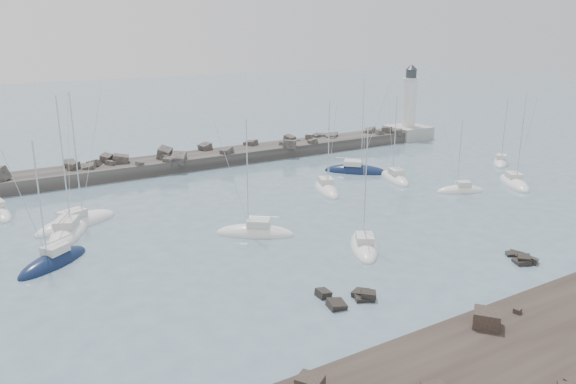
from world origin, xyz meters
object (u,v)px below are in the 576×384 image
Objects in this scene: sailboat_3 at (69,233)px; sailboat_11 at (514,184)px; sailboat_6 at (326,190)px; sailboat_9 at (460,191)px; lighthouse at (408,122)px; sailboat_10 at (395,179)px; sailboat_5 at (255,233)px; sailboat_4 at (77,224)px; sailboat_12 at (501,163)px; sailboat_2 at (54,263)px; sailboat_7 at (364,247)px; sailboat_8 at (356,171)px.

sailboat_11 is (55.02, -11.53, -0.02)m from sailboat_3.
sailboat_6 is 1.27× the size of sailboat_9.
lighthouse reaches higher than sailboat_10.
sailboat_5 is at bearing 179.72° from sailboat_9.
lighthouse is at bearing 15.90° from sailboat_4.
sailboat_3 is 1.21× the size of sailboat_10.
lighthouse reaches higher than sailboat_5.
sailboat_3 is at bearing 177.64° from sailboat_12.
sailboat_9 is at bearing -156.47° from sailboat_12.
sailboat_7 reaches higher than sailboat_2.
sailboat_10 is (-3.14, 8.96, 0.01)m from sailboat_9.
sailboat_3 is at bearing 141.02° from sailboat_7.
sailboat_7 is 1.00× the size of sailboat_10.
sailboat_3 is 1.36× the size of sailboat_12.
sailboat_3 is at bearing 69.55° from sailboat_2.
sailboat_10 is at bearing 176.35° from sailboat_12.
sailboat_6 is at bearing 176.93° from sailboat_12.
sailboat_5 is at bearing -40.05° from sailboat_4.
sailboat_2 is 1.22× the size of sailboat_9.
sailboat_7 is 0.87× the size of sailboat_8.
sailboat_3 is 31.61m from sailboat_6.
sailboat_11 is at bearing -24.40° from sailboat_6.
sailboat_10 is 0.95× the size of sailboat_11.
sailboat_8 is 1.15× the size of sailboat_10.
sailboat_2 is (-68.84, -28.17, -2.94)m from lighthouse.
sailboat_4 is at bearing -176.36° from sailboat_8.
sailboat_6 is 11.33m from sailboat_10.
sailboat_5 is 11.25m from sailboat_7.
sailboat_12 is at bearing 4.03° from sailboat_2.
sailboat_7 is (22.02, -21.23, -0.01)m from sailboat_4.
lighthouse is at bearing 71.09° from sailboat_11.
sailboat_3 is at bearing 178.26° from sailboat_10.
sailboat_6 reaches higher than sailboat_12.
sailboat_8 is (43.71, 12.23, -0.01)m from sailboat_2.
sailboat_8 reaches higher than sailboat_6.
sailboat_6 is at bearing 155.60° from sailboat_11.
sailboat_5 is at bearing 177.92° from sailboat_11.
sailboat_3 is 1.19× the size of sailboat_5.
sailboat_3 is at bearing -173.14° from sailboat_8.
lighthouse is at bearing 32.25° from sailboat_6.
sailboat_2 is at bearing 176.52° from sailboat_9.
sailboat_4 is (3.98, 9.70, -0.01)m from sailboat_2.
sailboat_3 is 19.06m from sailboat_5.
sailboat_3 reaches higher than sailboat_10.
lighthouse is 23.82m from sailboat_12.
sailboat_11 is at bearing -133.95° from sailboat_12.
sailboat_6 is at bearing 177.98° from sailboat_10.
sailboat_10 is at bearing 41.74° from sailboat_7.
sailboat_4 is 1.50× the size of sailboat_9.
sailboat_7 is at bearing -23.93° from sailboat_2.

